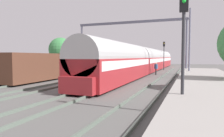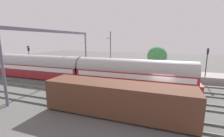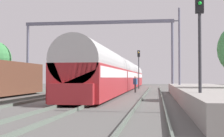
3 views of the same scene
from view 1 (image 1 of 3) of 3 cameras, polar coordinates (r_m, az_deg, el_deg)
ground at (r=17.77m, az=-8.42°, el=-4.86°), size 120.00×120.00×0.00m
track_far_west at (r=21.42m, az=-22.91°, el=-3.48°), size 1.52×60.00×0.16m
track_west at (r=18.83m, az=-13.87°, el=-4.21°), size 1.52×60.00×0.16m
track_east at (r=16.86m, az=-2.33°, el=-4.99°), size 1.52×60.00×0.16m
track_far_east at (r=15.72m, az=11.58°, el=-5.66°), size 1.52×60.00×0.16m
platform at (r=17.50m, az=25.14°, el=-3.78°), size 4.40×28.00×0.90m
passenger_train at (r=36.23m, az=10.44°, el=2.38°), size 2.93×49.20×3.82m
freight_car at (r=24.07m, az=-16.95°, el=0.68°), size 2.80×13.00×2.70m
person_crossing at (r=28.92m, az=12.15°, el=0.28°), size 0.47×0.41×1.73m
railway_signal_near at (r=9.24m, az=19.27°, el=8.47°), size 0.36×0.30×5.29m
railway_signal_far at (r=40.16m, az=14.27°, el=4.48°), size 0.36×0.30×5.36m
catenary_gantry at (r=31.33m, az=4.86°, el=9.51°), size 16.67×0.28×7.86m
catenary_pole_east_mid at (r=24.98m, az=20.68°, el=6.84°), size 1.90×0.20×8.00m
tree_west_background at (r=36.60m, az=-14.11°, el=5.15°), size 4.09×4.09×5.82m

